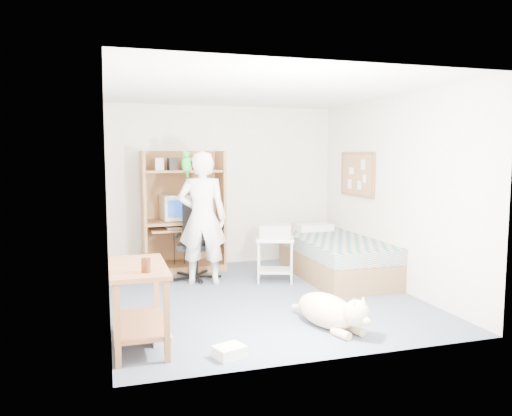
% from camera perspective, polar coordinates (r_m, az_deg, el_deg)
% --- Properties ---
extents(floor, '(4.00, 4.00, 0.00)m').
position_cam_1_polar(floor, '(6.27, 0.61, -10.04)').
color(floor, '#4D5669').
rests_on(floor, ground).
extents(wall_back, '(3.60, 0.02, 2.50)m').
position_cam_1_polar(wall_back, '(7.97, -3.70, 2.56)').
color(wall_back, silver).
rests_on(wall_back, floor).
extents(wall_right, '(0.02, 4.00, 2.50)m').
position_cam_1_polar(wall_right, '(6.80, 15.26, 1.74)').
color(wall_right, silver).
rests_on(wall_right, floor).
extents(wall_left, '(0.02, 4.00, 2.50)m').
position_cam_1_polar(wall_left, '(5.77, -16.70, 0.93)').
color(wall_left, silver).
rests_on(wall_left, floor).
extents(ceiling, '(3.60, 4.00, 0.02)m').
position_cam_1_polar(ceiling, '(6.07, 0.64, 13.27)').
color(ceiling, white).
rests_on(ceiling, wall_back).
extents(computer_hutch, '(1.20, 0.63, 1.80)m').
position_cam_1_polar(computer_hutch, '(7.62, -8.36, -0.90)').
color(computer_hutch, brown).
rests_on(computer_hutch, floor).
extents(bed, '(1.02, 2.02, 0.66)m').
position_cam_1_polar(bed, '(7.23, 9.05, -5.58)').
color(bed, brown).
rests_on(bed, floor).
extents(side_desk, '(0.50, 1.00, 0.75)m').
position_cam_1_polar(side_desk, '(4.72, -13.28, -9.44)').
color(side_desk, brown).
rests_on(side_desk, floor).
extents(corkboard, '(0.04, 0.94, 0.66)m').
position_cam_1_polar(corkboard, '(7.55, 11.49, 3.77)').
color(corkboard, olive).
rests_on(corkboard, wall_right).
extents(office_chair, '(0.61, 0.62, 1.08)m').
position_cam_1_polar(office_chair, '(7.12, -6.83, -4.93)').
color(office_chair, black).
rests_on(office_chair, floor).
extents(person, '(0.75, 0.60, 1.79)m').
position_cam_1_polar(person, '(6.74, -6.15, -1.14)').
color(person, white).
rests_on(person, floor).
extents(parrot, '(0.13, 0.23, 0.36)m').
position_cam_1_polar(parrot, '(6.67, -7.96, 5.16)').
color(parrot, '#138417').
rests_on(parrot, person).
extents(dog, '(0.57, 1.09, 0.42)m').
position_cam_1_polar(dog, '(5.17, 8.50, -11.55)').
color(dog, beige).
rests_on(dog, floor).
extents(printer_cart, '(0.62, 0.55, 0.61)m').
position_cam_1_polar(printer_cart, '(6.90, 2.20, -5.08)').
color(printer_cart, silver).
rests_on(printer_cart, floor).
extents(printer, '(0.50, 0.44, 0.18)m').
position_cam_1_polar(printer, '(6.85, 2.21, -2.65)').
color(printer, '#A4A49F').
rests_on(printer, printer_cart).
extents(crt_monitor, '(0.43, 0.45, 0.37)m').
position_cam_1_polar(crt_monitor, '(7.60, -9.26, 0.08)').
color(crt_monitor, beige).
rests_on(crt_monitor, computer_hutch).
extents(keyboard, '(0.46, 0.20, 0.03)m').
position_cam_1_polar(keyboard, '(7.48, -8.48, -2.20)').
color(keyboard, beige).
rests_on(keyboard, computer_hutch).
extents(pencil_cup, '(0.08, 0.08, 0.12)m').
position_cam_1_polar(pencil_cup, '(7.60, -5.29, -0.88)').
color(pencil_cup, gold).
rests_on(pencil_cup, computer_hutch).
extents(drink_glass, '(0.08, 0.08, 0.12)m').
position_cam_1_polar(drink_glass, '(4.36, -12.47, -6.42)').
color(drink_glass, '#3D1A09').
rests_on(drink_glass, side_desk).
extents(floor_box_a, '(0.30, 0.27, 0.10)m').
position_cam_1_polar(floor_box_a, '(4.50, -3.08, -16.06)').
color(floor_box_a, white).
rests_on(floor_box_a, floor).
extents(floor_box_b, '(0.19, 0.23, 0.08)m').
position_cam_1_polar(floor_box_b, '(4.88, -10.71, -14.47)').
color(floor_box_b, '#AFAFAA').
rests_on(floor_box_b, floor).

